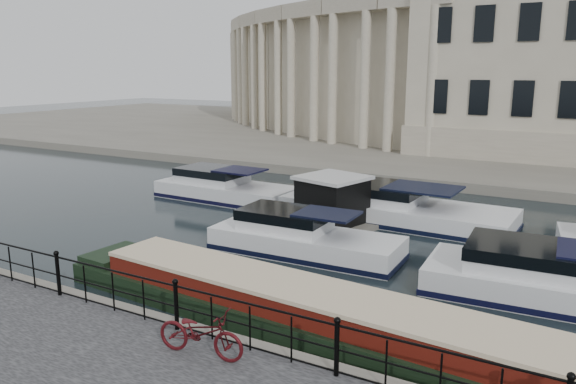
% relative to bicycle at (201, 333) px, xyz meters
% --- Properties ---
extents(ground_plane, '(160.00, 160.00, 0.00)m').
position_rel_bicycle_xyz_m(ground_plane, '(-1.24, 2.94, -1.07)').
color(ground_plane, black).
rests_on(ground_plane, ground).
extents(far_bank, '(120.00, 42.00, 0.55)m').
position_rel_bicycle_xyz_m(far_bank, '(-1.24, 41.94, -0.79)').
color(far_bank, '#6B665B').
rests_on(far_bank, ground_plane).
extents(railing, '(24.14, 0.14, 1.22)m').
position_rel_bicycle_xyz_m(railing, '(-1.24, 0.69, 0.13)').
color(railing, black).
rests_on(railing, near_quay).
extents(civic_building, '(53.55, 31.84, 16.85)m').
position_rel_bicycle_xyz_m(civic_building, '(-2.24, 37.65, 5.97)').
color(civic_building, '#ADA38C').
rests_on(civic_building, far_bank).
extents(bicycle, '(2.04, 0.92, 1.04)m').
position_rel_bicycle_xyz_m(bicycle, '(0.00, 0.00, 0.00)').
color(bicycle, '#440C10').
rests_on(bicycle, near_quay).
extents(narrowboat, '(15.73, 3.16, 1.57)m').
position_rel_bicycle_xyz_m(narrowboat, '(1.00, 2.94, -0.70)').
color(narrowboat, black).
rests_on(narrowboat, ground_plane).
extents(harbour_hut, '(3.92, 3.52, 2.21)m').
position_rel_bicycle_xyz_m(harbour_hut, '(-2.62, 11.90, -0.11)').
color(harbour_hut, '#6B665B').
rests_on(harbour_hut, ground_plane).
extents(cabin_cruisers, '(25.49, 9.33, 1.99)m').
position_rel_bicycle_xyz_m(cabin_cruisers, '(0.32, 11.82, -0.70)').
color(cabin_cruisers, white).
rests_on(cabin_cruisers, ground_plane).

